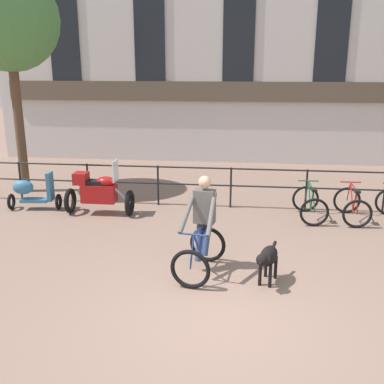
% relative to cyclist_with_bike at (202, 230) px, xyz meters
% --- Properties ---
extents(ground_plane, '(60.00, 60.00, 0.00)m').
position_rel_cyclist_with_bike_xyz_m(ground_plane, '(0.38, -1.46, -0.76)').
color(ground_plane, '#846656').
extents(canal_railing, '(15.05, 0.05, 1.05)m').
position_rel_cyclist_with_bike_xyz_m(canal_railing, '(0.38, 3.74, -0.05)').
color(canal_railing, black).
rests_on(canal_railing, ground_plane).
extents(building_facade, '(18.00, 0.72, 10.60)m').
position_rel_cyclist_with_bike_xyz_m(building_facade, '(0.38, 9.53, 4.51)').
color(building_facade, beige).
rests_on(building_facade, ground_plane).
extents(cyclist_with_bike, '(0.87, 1.27, 1.70)m').
position_rel_cyclist_with_bike_xyz_m(cyclist_with_bike, '(0.00, 0.00, 0.00)').
color(cyclist_with_bike, black).
rests_on(cyclist_with_bike, ground_plane).
extents(dog, '(0.43, 0.94, 0.66)m').
position_rel_cyclist_with_bike_xyz_m(dog, '(1.13, -0.36, -0.30)').
color(dog, black).
rests_on(dog, ground_plane).
extents(parked_motorcycle, '(1.62, 0.62, 1.35)m').
position_rel_cyclist_with_bike_xyz_m(parked_motorcycle, '(-2.79, 2.85, -0.20)').
color(parked_motorcycle, black).
rests_on(parked_motorcycle, ground_plane).
extents(parked_bicycle_near_lamp, '(0.73, 1.15, 0.86)m').
position_rel_cyclist_with_bike_xyz_m(parked_bicycle_near_lamp, '(2.27, 3.08, -0.41)').
color(parked_bicycle_near_lamp, black).
rests_on(parked_bicycle_near_lamp, ground_plane).
extents(parked_bicycle_mid_left, '(0.67, 1.11, 0.86)m').
position_rel_cyclist_with_bike_xyz_m(parked_bicycle_mid_left, '(3.24, 3.08, -0.41)').
color(parked_bicycle_mid_left, black).
rests_on(parked_bicycle_mid_left, ground_plane).
extents(parked_scooter, '(1.32, 0.54, 0.96)m').
position_rel_cyclist_with_bike_xyz_m(parked_scooter, '(-4.57, 3.01, -0.30)').
color(parked_scooter, black).
rests_on(parked_scooter, ground_plane).
extents(tree_canalside_left, '(2.67, 2.67, 6.00)m').
position_rel_cyclist_with_bike_xyz_m(tree_canalside_left, '(-5.57, 4.61, 3.87)').
color(tree_canalside_left, brown).
rests_on(tree_canalside_left, ground_plane).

